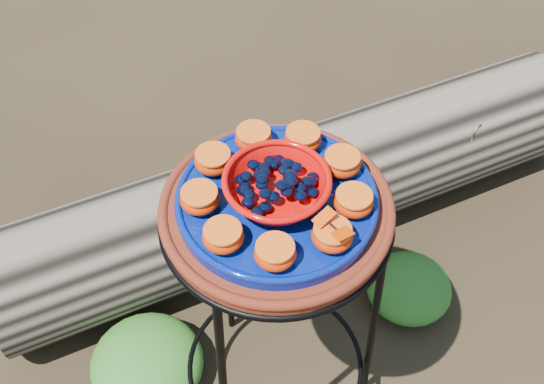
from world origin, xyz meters
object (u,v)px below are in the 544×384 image
cobalt_plate (277,202)px  driftwood_log (299,188)px  plant_stand (276,321)px  terracotta_saucer (277,212)px  red_bowl (277,188)px

cobalt_plate → driftwood_log: cobalt_plate is taller
plant_stand → driftwood_log: size_ratio=0.41×
terracotta_saucer → red_bowl: 0.06m
cobalt_plate → red_bowl: bearing=0.0°
terracotta_saucer → driftwood_log: 0.77m
plant_stand → driftwood_log: 0.57m
red_bowl → cobalt_plate: bearing=0.0°
plant_stand → terracotta_saucer: 0.37m
terracotta_saucer → cobalt_plate: 0.03m
red_bowl → driftwood_log: 0.82m
terracotta_saucer → red_bowl: red_bowl is taller
terracotta_saucer → driftwood_log: size_ratio=0.23×
terracotta_saucer → cobalt_plate: cobalt_plate is taller
terracotta_saucer → driftwood_log: (0.33, 0.42, -0.56)m
terracotta_saucer → cobalt_plate: bearing=0.0°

